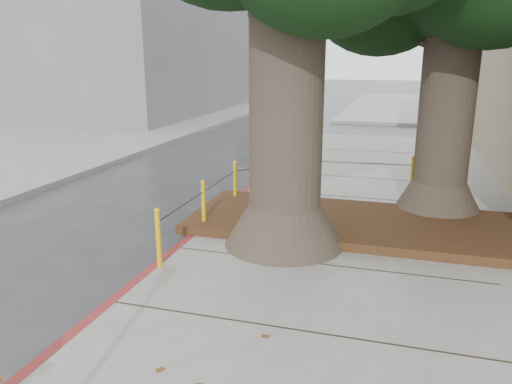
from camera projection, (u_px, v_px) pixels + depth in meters
ground at (256, 335)px, 6.05m from camera, size 140.00×140.00×0.00m
sidewalk_far at (477, 108)px, 32.15m from camera, size 16.00×20.00×0.15m
curb_red at (189, 241)px, 8.89m from camera, size 0.14×26.00×0.16m
planter_bed at (361, 224)px, 9.35m from camera, size 6.40×2.60×0.16m
building_far_grey at (116, 8)px, 28.94m from camera, size 12.00×16.00×12.00m
building_far_white at (221, 13)px, 50.37m from camera, size 12.00×18.00×15.00m
bollard_ring at (276, 188)px, 10.16m from camera, size 3.79×5.39×0.95m
car_silver at (509, 121)px, 21.48m from camera, size 3.45×1.62×1.14m
car_dark at (136, 111)px, 24.84m from camera, size 2.05×4.50×1.28m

